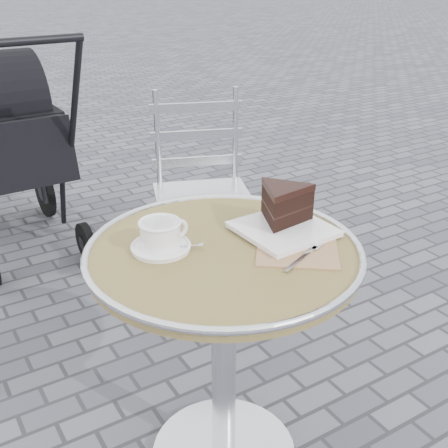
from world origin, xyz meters
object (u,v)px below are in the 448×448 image
bistro_chair (200,171)px  baby_stroller (6,151)px  cappuccino_set (161,237)px  cake_plate_set (284,210)px  cafe_table (224,303)px

bistro_chair → baby_stroller: size_ratio=0.80×
cappuccino_set → cake_plate_set: cake_plate_set is taller
cake_plate_set → baby_stroller: size_ratio=0.34×
cake_plate_set → cafe_table: bearing=-177.8°
cappuccino_set → cake_plate_set: bearing=-15.1°
cake_plate_set → bistro_chair: size_ratio=0.43×
baby_stroller → cafe_table: bearing=-86.2°
bistro_chair → baby_stroller: bearing=146.3°
cappuccino_set → cake_plate_set: size_ratio=0.43×
cafe_table → baby_stroller: size_ratio=0.65×
cake_plate_set → baby_stroller: (-0.38, 1.83, -0.28)m
cafe_table → cake_plate_set: size_ratio=1.92×
cafe_table → baby_stroller: (-0.18, 1.85, -0.05)m
cafe_table → cappuccino_set: (-0.14, 0.08, 0.20)m
baby_stroller → cappuccino_set: bearing=-90.4°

